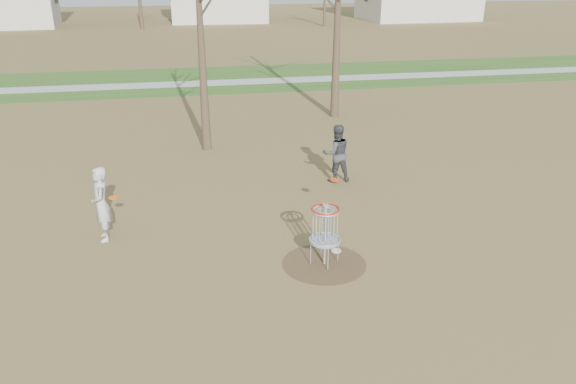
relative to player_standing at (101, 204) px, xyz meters
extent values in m
plane|color=brown|center=(4.72, -2.11, -0.88)|extent=(160.00, 160.00, 0.00)
cube|color=#2D5119|center=(4.72, 18.89, -0.87)|extent=(160.00, 8.00, 0.01)
cube|color=#9E9E99|center=(4.72, 17.89, -0.86)|extent=(160.00, 1.50, 0.01)
cylinder|color=#47331E|center=(4.72, -2.11, -0.87)|extent=(1.80, 1.80, 0.01)
imported|color=silver|center=(0.00, 0.00, 0.00)|extent=(0.51, 0.69, 1.76)
imported|color=#3A3B40|center=(6.27, 2.62, -0.03)|extent=(0.86, 0.69, 1.71)
cylinder|color=white|center=(5.12, -1.62, -0.86)|extent=(0.22, 0.22, 0.02)
cylinder|color=red|center=(5.43, -0.22, 0.28)|extent=(0.22, 0.22, 0.08)
cylinder|color=#F4610C|center=(0.32, -0.22, 0.23)|extent=(0.22, 0.22, 0.02)
cylinder|color=#9EA3AD|center=(4.72, -2.11, -0.20)|extent=(0.05, 0.05, 1.35)
cylinder|color=#9EA3AD|center=(4.72, -2.11, -0.33)|extent=(0.64, 0.64, 0.04)
torus|color=#9EA3AD|center=(4.72, -2.11, 0.37)|extent=(0.60, 0.60, 0.04)
torus|color=#B5220C|center=(4.72, -2.11, 0.41)|extent=(0.60, 0.60, 0.04)
cone|color=#382B1E|center=(2.72, 6.39, 2.87)|extent=(0.32, 0.32, 7.50)
cone|color=#382B1E|center=(8.22, 9.89, 3.37)|extent=(0.36, 0.36, 8.50)
cube|color=silver|center=(6.72, 51.89, 0.72)|extent=(10.24, 7.34, 3.20)
cube|color=silver|center=(28.72, 49.89, 0.72)|extent=(12.40, 8.62, 3.20)
camera|label=1|loc=(1.97, -12.31, 5.10)|focal=35.00mm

